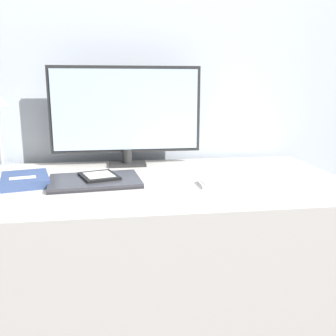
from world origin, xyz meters
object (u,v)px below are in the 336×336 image
Objects in this scene: ereader at (99,176)px; notebook at (25,180)px; monitor at (126,113)px; laptop at (95,181)px; keyboard at (242,183)px.

notebook reaches higher than ereader.
monitor is 1.89× the size of laptop.
ereader is (-0.12, -0.28, -0.21)m from monitor.
laptop is 1.86× the size of ereader.
monitor is at bearing 135.00° from keyboard.
laptop is 1.41× the size of notebook.
monitor reaches higher than laptop.
keyboard is 0.91× the size of laptop.
monitor is 0.40m from laptop.
monitor is at bearing 67.80° from ereader.
ereader is at bearing 167.07° from keyboard.
keyboard is at bearing -10.45° from laptop.
laptop is at bearing 169.55° from keyboard.
keyboard is at bearing -12.93° from ereader.
laptop is (-0.54, 0.10, 0.00)m from keyboard.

